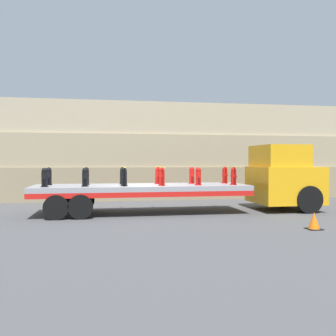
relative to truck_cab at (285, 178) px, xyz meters
The scene contains 20 objects.
ground_plane 6.56m from the truck_cab, behind, with size 120.00×120.00×0.00m, color #474749.
rock_cliff 9.22m from the truck_cab, 134.61° to the left, with size 60.00×3.30×5.49m.
truck_cab is the anchor object (origin of this frame).
flatbed_trailer 6.93m from the truck_cab, behind, with size 8.78×2.68×1.18m.
fire_hydrant_black_near_0 10.22m from the truck_cab, behind, with size 0.28×0.53×0.74m.
fire_hydrant_black_far_0 10.22m from the truck_cab, behind, with size 0.28×0.53×0.74m.
fire_hydrant_black_near_1 8.70m from the truck_cab, behind, with size 0.28×0.53×0.74m.
fire_hydrant_black_far_1 8.70m from the truck_cab, behind, with size 0.28×0.53×0.74m.
fire_hydrant_black_near_2 7.19m from the truck_cab, behind, with size 0.28×0.53×0.74m.
fire_hydrant_black_far_2 7.19m from the truck_cab, behind, with size 0.28×0.53×0.74m.
fire_hydrant_red_near_3 5.68m from the truck_cab, behind, with size 0.28×0.53×0.74m.
fire_hydrant_red_far_3 5.68m from the truck_cab, behind, with size 0.28×0.53×0.74m.
fire_hydrant_red_near_4 4.17m from the truck_cab, behind, with size 0.28×0.53×0.74m.
fire_hydrant_red_far_4 4.17m from the truck_cab, behind, with size 0.28×0.53×0.74m.
fire_hydrant_red_near_5 2.68m from the truck_cab, 167.73° to the right, with size 0.28×0.53×0.74m.
fire_hydrant_red_far_5 2.68m from the truck_cab, 167.73° to the left, with size 0.28×0.53×0.74m.
cargo_strap_rear 7.18m from the truck_cab, behind, with size 0.05×2.79×0.01m.
cargo_strap_middle 5.67m from the truck_cab, behind, with size 0.05×2.79×0.01m.
cargo_strap_front 2.66m from the truck_cab, behind, with size 0.05×2.79×0.01m.
traffic_cone 4.96m from the truck_cab, 106.83° to the right, with size 0.45×0.45×0.54m.
Camera 1 is at (-1.58, -15.46, 2.17)m, focal length 40.00 mm.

